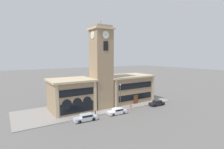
{
  "coord_description": "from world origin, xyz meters",
  "views": [
    {
      "loc": [
        -21.13,
        -33.27,
        13.19
      ],
      "look_at": [
        1.76,
        2.7,
        8.62
      ],
      "focal_mm": 28.0,
      "sensor_mm": 36.0,
      "label": 1
    }
  ],
  "objects": [
    {
      "name": "ground_plane",
      "position": [
        0.0,
        0.0,
        0.0
      ],
      "size": [
        300.0,
        300.0,
        0.0
      ],
      "primitive_type": "plane",
      "color": "#605E5B"
    },
    {
      "name": "street_lamp",
      "position": [
        2.87,
        0.71,
        4.22
      ],
      "size": [
        0.36,
        0.36,
        6.29
      ],
      "color": "#4C4C51",
      "rests_on": "sidewalk_kerb"
    },
    {
      "name": "parked_car_near",
      "position": [
        -7.2,
        -1.41,
        0.74
      ],
      "size": [
        4.85,
        2.03,
        1.42
      ],
      "rotation": [
        0.0,
        0.0,
        3.09
      ],
      "color": "#B2B7C1",
      "rests_on": "ground_plane"
    },
    {
      "name": "bollard",
      "position": [
        -4.2,
        0.21,
        0.67
      ],
      "size": [
        0.18,
        0.18,
        1.06
      ],
      "color": "black",
      "rests_on": "sidewalk_kerb"
    },
    {
      "name": "town_hall_left_wing",
      "position": [
        -7.36,
        6.77,
        3.88
      ],
      "size": [
        10.26,
        8.92,
        7.69
      ],
      "color": "#937A5B",
      "rests_on": "ground_plane"
    },
    {
      "name": "clock_tower",
      "position": [
        -0.0,
        4.97,
        10.3
      ],
      "size": [
        5.25,
        5.25,
        21.73
      ],
      "color": "#937A5B",
      "rests_on": "ground_plane"
    },
    {
      "name": "sidewalk_kerb",
      "position": [
        0.0,
        6.46,
        0.07
      ],
      "size": [
        40.53,
        12.92,
        0.15
      ],
      "color": "gray",
      "rests_on": "ground_plane"
    },
    {
      "name": "parked_car_mid",
      "position": [
        0.55,
        -1.41,
        0.69
      ],
      "size": [
        4.55,
        2.0,
        1.33
      ],
      "rotation": [
        0.0,
        0.0,
        3.09
      ],
      "color": "silver",
      "rests_on": "ground_plane"
    },
    {
      "name": "town_hall_right_wing",
      "position": [
        9.42,
        6.78,
        3.83
      ],
      "size": [
        14.39,
        8.92,
        7.61
      ],
      "color": "#937A5B",
      "rests_on": "ground_plane"
    },
    {
      "name": "fire_hydrant",
      "position": [
        6.06,
        0.55,
        0.57
      ],
      "size": [
        0.22,
        0.22,
        0.87
      ],
      "color": "red",
      "rests_on": "sidewalk_kerb"
    },
    {
      "name": "parked_car_far",
      "position": [
        13.33,
        -1.41,
        0.74
      ],
      "size": [
        4.29,
        1.96,
        1.42
      ],
      "rotation": [
        0.0,
        0.0,
        3.09
      ],
      "color": "black",
      "rests_on": "ground_plane"
    }
  ]
}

